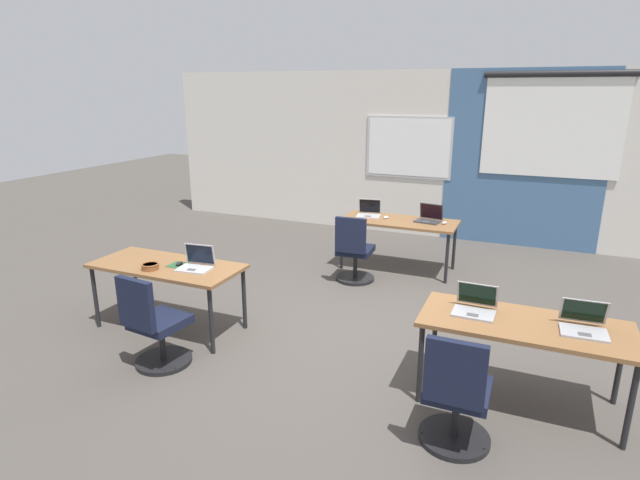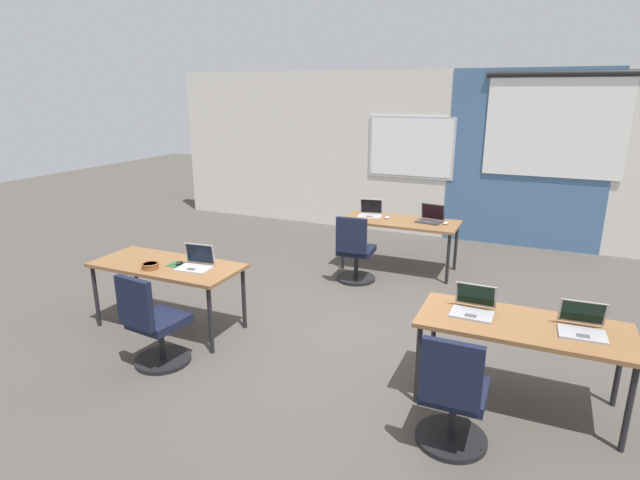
% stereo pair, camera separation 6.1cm
% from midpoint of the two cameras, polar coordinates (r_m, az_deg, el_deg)
% --- Properties ---
extents(ground_plane, '(24.00, 24.00, 0.00)m').
position_cam_midpoint_polar(ground_plane, '(5.48, 2.21, -10.36)').
color(ground_plane, '#47423D').
extents(back_wall_assembly, '(10.00, 0.27, 2.80)m').
position_cam_midpoint_polar(back_wall_assembly, '(8.99, 12.38, 9.32)').
color(back_wall_assembly, silver).
rests_on(back_wall_assembly, ground).
extents(desk_near_left, '(1.60, 0.70, 0.72)m').
position_cam_midpoint_polar(desk_near_left, '(5.59, -17.06, -3.21)').
color(desk_near_left, brown).
rests_on(desk_near_left, ground).
extents(desk_near_right, '(1.60, 0.70, 0.72)m').
position_cam_midpoint_polar(desk_near_right, '(4.37, 21.51, -9.28)').
color(desk_near_right, brown).
rests_on(desk_near_right, ground).
extents(desk_far_center, '(1.60, 0.70, 0.72)m').
position_cam_midpoint_polar(desk_far_center, '(7.22, 8.58, 1.75)').
color(desk_far_center, brown).
rests_on(desk_far_center, ground).
extents(laptop_far_right, '(0.37, 0.32, 0.24)m').
position_cam_midpoint_polar(laptop_far_right, '(7.20, 11.85, 2.44)').
color(laptop_far_right, '#333338').
rests_on(laptop_far_right, desk_far_center).
extents(mouse_far_right, '(0.09, 0.11, 0.03)m').
position_cam_midpoint_polar(mouse_far_right, '(7.11, 13.51, 1.89)').
color(mouse_far_right, '#B2B2B7').
rests_on(mouse_far_right, desk_far_center).
extents(laptop_near_left_inner, '(0.36, 0.30, 0.24)m').
position_cam_midpoint_polar(laptop_near_left_inner, '(5.35, -14.01, -2.59)').
color(laptop_near_left_inner, '#B7B7BC').
rests_on(laptop_near_left_inner, desk_near_left).
extents(mousepad_near_left_inner, '(0.22, 0.19, 0.00)m').
position_cam_midpoint_polar(mousepad_near_left_inner, '(5.50, -15.75, -2.74)').
color(mousepad_near_left_inner, '#23512D').
rests_on(mousepad_near_left_inner, desk_near_left).
extents(mouse_near_left_inner, '(0.06, 0.10, 0.03)m').
position_cam_midpoint_polar(mouse_near_left_inner, '(5.49, -15.77, -2.55)').
color(mouse_near_left_inner, black).
rests_on(mouse_near_left_inner, mousepad_near_left_inner).
extents(chair_near_left_inner, '(0.52, 0.56, 0.92)m').
position_cam_midpoint_polar(chair_near_left_inner, '(4.96, -18.35, -9.44)').
color(chair_near_left_inner, black).
rests_on(chair_near_left_inner, ground).
extents(laptop_near_right_end, '(0.34, 0.33, 0.23)m').
position_cam_midpoint_polar(laptop_near_right_end, '(4.36, 27.07, -8.46)').
color(laptop_near_right_end, '#9E9EA3').
rests_on(laptop_near_right_end, desk_near_right).
extents(laptop_far_left, '(0.37, 0.33, 0.23)m').
position_cam_midpoint_polar(laptop_far_left, '(7.39, 5.26, 3.09)').
color(laptop_far_left, '#B7B7BC').
rests_on(laptop_far_left, desk_far_center).
extents(mouse_far_left, '(0.06, 0.10, 0.03)m').
position_cam_midpoint_polar(mouse_far_left, '(7.28, 7.15, 2.54)').
color(mouse_far_left, silver).
rests_on(mouse_far_left, desk_far_center).
extents(chair_far_left, '(0.52, 0.55, 0.92)m').
position_cam_midpoint_polar(chair_far_left, '(6.75, 3.57, -1.64)').
color(chair_far_left, black).
rests_on(chair_far_left, ground).
extents(laptop_near_right_inner, '(0.34, 0.31, 0.23)m').
position_cam_midpoint_polar(laptop_near_right_inner, '(4.38, 16.55, -7.16)').
color(laptop_near_right_inner, '#9E9EA3').
rests_on(laptop_near_right_inner, desk_near_right).
extents(chair_near_right_inner, '(0.52, 0.54, 0.92)m').
position_cam_midpoint_polar(chair_near_right_inner, '(3.86, 14.51, -16.97)').
color(chair_near_right_inner, black).
rests_on(chair_near_right_inner, ground).
extents(snack_bowl, '(0.18, 0.18, 0.06)m').
position_cam_midpoint_polar(snack_bowl, '(5.46, -18.78, -2.78)').
color(snack_bowl, brown).
rests_on(snack_bowl, desk_near_left).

